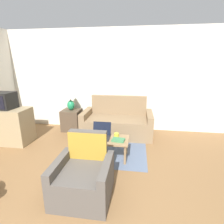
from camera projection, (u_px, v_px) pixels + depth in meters
The scene contains 12 objects.
wall_back at pixel (112, 80), 4.58m from camera, with size 6.64×0.06×2.60m.
rug at pixel (110, 144), 3.90m from camera, with size 1.57×1.89×0.01m.
couch at pixel (117, 123), 4.41m from camera, with size 1.71×0.86×0.93m.
armchair at pixel (84, 177), 2.36m from camera, with size 0.74×0.71×0.83m.
tv_dresser at pixel (6, 126), 3.92m from camera, with size 1.08×0.56×0.79m.
television at pixel (2, 101), 3.76m from camera, with size 0.51×0.40×0.36m.
side_table at pixel (72, 120), 4.68m from camera, with size 0.47×0.47×0.55m.
table_lamp at pixel (70, 97), 4.52m from camera, with size 0.29×0.29×0.57m.
coffee_table at pixel (105, 141), 3.27m from camera, with size 0.87×0.49×0.39m.
laptop at pixel (101, 134), 3.31m from camera, with size 0.35×0.32×0.26m.
cup_navy at pixel (116, 135), 3.34m from camera, with size 0.10×0.10×0.07m.
book_red at pixel (118, 140), 3.16m from camera, with size 0.24×0.19×0.04m.
Camera 1 is at (0.65, -0.98, 1.75)m, focal length 28.00 mm.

